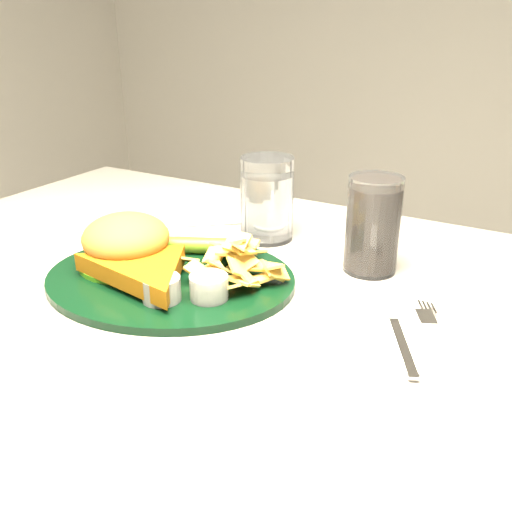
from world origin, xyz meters
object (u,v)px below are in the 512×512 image
(dinner_plate, at_px, (169,256))
(water_glass, at_px, (267,199))
(table, at_px, (234,497))
(fork_napkin, at_px, (405,343))
(cola_glass, at_px, (373,225))

(dinner_plate, bearing_deg, water_glass, 65.20)
(table, bearing_deg, fork_napkin, -6.60)
(water_glass, xyz_separation_m, fork_napkin, (0.29, -0.21, -0.06))
(cola_glass, relative_size, fork_napkin, 0.89)
(water_glass, bearing_deg, dinner_plate, -99.27)
(cola_glass, bearing_deg, fork_napkin, -59.47)
(table, xyz_separation_m, cola_glass, (0.14, 0.15, 0.44))
(dinner_plate, bearing_deg, fork_napkin, -15.91)
(dinner_plate, height_order, fork_napkin, dinner_plate)
(water_glass, bearing_deg, fork_napkin, -36.06)
(cola_glass, xyz_separation_m, fork_napkin, (0.10, -0.18, -0.06))
(cola_glass, bearing_deg, table, -134.37)
(water_glass, xyz_separation_m, cola_glass, (0.19, -0.04, 0.00))
(dinner_plate, relative_size, fork_napkin, 2.22)
(table, height_order, fork_napkin, fork_napkin)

